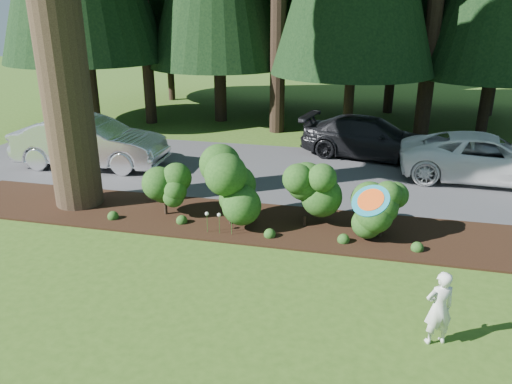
{
  "coord_description": "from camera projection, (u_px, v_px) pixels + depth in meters",
  "views": [
    {
      "loc": [
        3.03,
        -7.85,
        5.1
      ],
      "look_at": [
        0.67,
        2.06,
        1.3
      ],
      "focal_mm": 35.0,
      "sensor_mm": 36.0,
      "label": 1
    }
  ],
  "objects": [
    {
      "name": "mulch_bed",
      "position": [
        241.0,
        221.0,
        12.55
      ],
      "size": [
        16.0,
        2.5,
        0.05
      ],
      "primitive_type": "cube",
      "color": "black",
      "rests_on": "ground"
    },
    {
      "name": "shrub_row",
      "position": [
        270.0,
        196.0,
        12.0
      ],
      "size": [
        6.53,
        1.6,
        1.61
      ],
      "color": "#1B4013",
      "rests_on": "ground"
    },
    {
      "name": "lily_cluster",
      "position": [
        219.0,
        216.0,
        11.67
      ],
      "size": [
        0.69,
        0.09,
        0.57
      ],
      "color": "#1B4013",
      "rests_on": "ground"
    },
    {
      "name": "car_silver_wagon",
      "position": [
        90.0,
        142.0,
        16.57
      ],
      "size": [
        5.11,
        2.05,
        1.65
      ],
      "primitive_type": "imported",
      "rotation": [
        0.0,
        0.0,
        1.63
      ],
      "color": "silver",
      "rests_on": "driveway"
    },
    {
      "name": "child",
      "position": [
        439.0,
        308.0,
        7.85
      ],
      "size": [
        0.55,
        0.46,
        1.29
      ],
      "primitive_type": "imported",
      "rotation": [
        0.0,
        0.0,
        3.53
      ],
      "color": "white",
      "rests_on": "ground"
    },
    {
      "name": "frisbee",
      "position": [
        371.0,
        201.0,
        7.38
      ],
      "size": [
        0.65,
        0.5,
        0.51
      ],
      "color": "teal",
      "rests_on": "ground"
    },
    {
      "name": "car_white_suv",
      "position": [
        487.0,
        158.0,
        15.26
      ],
      "size": [
        5.21,
        2.54,
        1.43
      ],
      "primitive_type": "imported",
      "rotation": [
        0.0,
        0.0,
        1.54
      ],
      "color": "white",
      "rests_on": "driveway"
    },
    {
      "name": "ground",
      "position": [
        197.0,
        289.0,
        9.59
      ],
      "size": [
        80.0,
        80.0,
        0.0
      ],
      "primitive_type": "plane",
      "color": "#325217",
      "rests_on": "ground"
    },
    {
      "name": "driveway",
      "position": [
        274.0,
        171.0,
        16.42
      ],
      "size": [
        22.0,
        6.0,
        0.03
      ],
      "primitive_type": "cube",
      "color": "#38383A",
      "rests_on": "ground"
    },
    {
      "name": "car_dark_suv",
      "position": [
        370.0,
        138.0,
        17.62
      ],
      "size": [
        5.16,
        2.85,
        1.42
      ],
      "primitive_type": "imported",
      "rotation": [
        0.0,
        0.0,
        1.38
      ],
      "color": "black",
      "rests_on": "driveway"
    }
  ]
}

